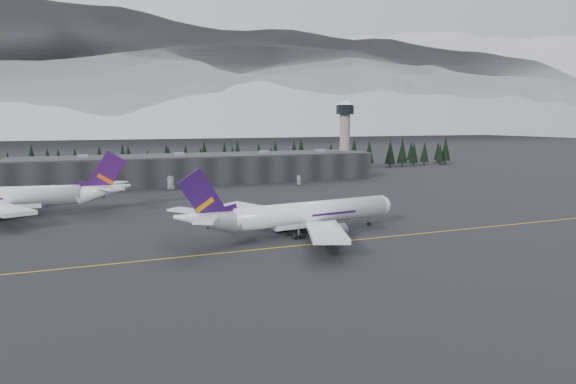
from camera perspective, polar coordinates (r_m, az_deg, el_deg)
name	(u,v)px	position (r m, az deg, el deg)	size (l,w,h in m)	color
ground	(320,241)	(120.15, 3.59, -5.48)	(1400.00, 1400.00, 0.00)	black
taxiline	(324,243)	(118.40, 4.01, -5.68)	(400.00, 0.40, 0.02)	gold
terminal	(202,168)	(236.82, -9.57, 2.61)	(160.00, 30.00, 12.60)	black
control_tower	(345,129)	(265.05, 6.34, 6.93)	(10.00, 10.00, 37.70)	gray
treeline	(186,160)	(272.85, -11.27, 3.51)	(360.00, 20.00, 15.00)	black
mountain_ridge	(107,134)	(1106.84, -19.49, 6.04)	(4400.00, 900.00, 420.00)	white
jet_main	(294,215)	(125.43, 0.70, -2.56)	(60.01, 55.09, 17.68)	white
jet_parked	(19,197)	(172.91, -27.69, -0.46)	(63.95, 58.68, 18.86)	white
gse_vehicle_a	(171,188)	(213.19, -12.90, 0.44)	(2.61, 5.66, 1.57)	silver
gse_vehicle_b	(299,183)	(222.89, 1.26, 0.95)	(1.78, 4.42, 1.50)	silver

